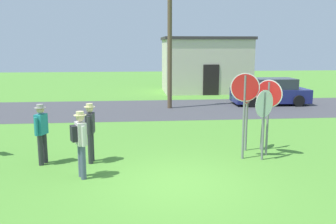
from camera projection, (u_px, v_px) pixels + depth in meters
The scene contains 13 objects.
ground_plane at pixel (175, 184), 8.94m from camera, with size 80.00×80.00×0.00m, color #518E33.
street_asphalt at pixel (152, 109), 19.55m from camera, with size 60.00×6.40×0.01m, color #424247.
building_background at pixel (205, 65), 26.73m from camera, with size 6.28×4.26×3.98m.
utility_pole at pixel (170, 25), 19.09m from camera, with size 1.80×0.24×8.48m.
parked_car_on_street at pixel (271, 93), 21.03m from camera, with size 4.32×2.06×1.51m.
stop_sign_low_front at pixel (264, 108), 11.64m from camera, with size 0.60×0.34×2.08m.
stop_sign_center_cluster at pixel (268, 104), 11.03m from camera, with size 0.62×0.58×2.35m.
stop_sign_leaning_right at pixel (245, 100), 10.66m from camera, with size 0.82×0.24×2.58m.
stop_sign_nearest at pixel (247, 102), 11.55m from camera, with size 0.47×0.65×2.31m.
stop_sign_far_back at pixel (264, 112), 10.61m from camera, with size 0.68×0.45×2.10m.
person_holding_notes at pixel (90, 129), 10.44m from camera, with size 0.32×0.57×1.74m.
person_in_dark_shirt at pixel (42, 131), 10.30m from camera, with size 0.33×0.54×1.74m.
person_in_teal at pixel (80, 140), 9.19m from camera, with size 0.44×0.53×1.74m.
Camera 1 is at (-0.99, -8.42, 3.35)m, focal length 38.92 mm.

